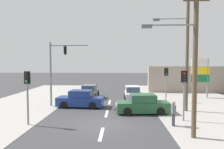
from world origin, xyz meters
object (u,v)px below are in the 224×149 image
Objects in this scene: hatchback_oncoming_near at (90,92)px; hatchback_receding_far at (133,94)px; utility_pole_foreground_right at (192,53)px; pedestal_signal_far_median at (166,79)px; traffic_signal_mast at (56,66)px; sedan_kerbside_parked at (143,105)px; pedestal_signal_right_kerb at (184,87)px; sedan_oncoming_mid at (80,99)px; pedestrian_at_kerb at (173,112)px; pedestal_signal_left_kerb at (27,89)px; utility_pole_midground_right at (186,43)px; shopping_plaza_sign at (200,72)px.

hatchback_oncoming_near is 1.01× the size of hatchback_receding_far.
utility_pole_foreground_right is 2.33× the size of hatchback_receding_far.
traffic_signal_mast is at bearing -165.71° from pedestal_signal_far_median.
hatchback_oncoming_near is 0.86× the size of sedan_kerbside_parked.
utility_pole_foreground_right is 4.17m from pedestal_signal_right_kerb.
sedan_oncoming_mid is 9.20m from pedestrian_at_kerb.
pedestal_signal_left_kerb is (-9.94, 2.09, -2.20)m from utility_pole_foreground_right.
pedestal_signal_right_kerb and pedestal_signal_left_kerb have the same top height.
utility_pole_foreground_right is 0.79× the size of utility_pole_midground_right.
utility_pole_midground_right is 3.03× the size of pedestal_signal_right_kerb.
utility_pole_midground_right is 3.03× the size of pedestal_signal_far_median.
sedan_oncoming_mid is (-8.15, 4.52, -1.71)m from pedestal_signal_right_kerb.
hatchback_oncoming_near is at bearing 122.13° from pedestrian_at_kerb.
pedestal_signal_right_kerb is at bearing -115.16° from shopping_plaza_sign.
pedestal_signal_right_kerb is at bearing -28.99° from sedan_oncoming_mid.
utility_pole_midground_right is at bearing -118.15° from shopping_plaza_sign.
shopping_plaza_sign is at bearing 63.21° from pedestrian_at_kerb.
traffic_signal_mast is 8.79m from sedan_kerbside_parked.
utility_pole_foreground_right is 12.91m from traffic_signal_mast.
traffic_signal_mast is 1.69× the size of pedestal_signal_right_kerb.
pedestal_signal_left_kerb is 0.97× the size of hatchback_receding_far.
shopping_plaza_sign is (15.44, 11.80, 0.57)m from pedestal_signal_left_kerb.
hatchback_oncoming_near is at bearing 88.51° from sedan_oncoming_mid.
utility_pole_foreground_right is at bearing -78.09° from hatchback_receding_far.
hatchback_receding_far is at bearing 167.62° from pedestal_signal_far_median.
traffic_signal_mast is 1.64× the size of hatchback_receding_far.
pedestal_signal_left_kerb is 8.86m from sedan_kerbside_parked.
traffic_signal_mast is 6.37m from pedestal_signal_left_kerb.
pedestal_signal_far_median is (10.81, 2.75, -1.42)m from traffic_signal_mast.
pedestal_signal_right_kerb reaches higher than pedestrian_at_kerb.
sedan_kerbside_parked is (7.80, -2.57, -3.13)m from traffic_signal_mast.
pedestrian_at_kerb is at bearing -33.06° from traffic_signal_mast.
pedestal_signal_left_kerb is (-10.55, -1.40, 0.00)m from pedestal_signal_right_kerb.
pedestal_signal_right_kerb reaches higher than sedan_oncoming_mid.
sedan_oncoming_mid is at bearing 151.01° from pedestal_signal_right_kerb.
utility_pole_midground_right is at bearing 13.93° from sedan_kerbside_parked.
utility_pole_foreground_right reaches higher than hatchback_oncoming_near.
pedestrian_at_kerb is (-0.42, 2.17, -3.69)m from utility_pole_foreground_right.
utility_pole_midground_right reaches higher than pedestal_signal_right_kerb.
sedan_oncoming_mid is at bearing -160.24° from pedestal_signal_far_median.
shopping_plaza_sign reaches higher than sedan_kerbside_parked.
shopping_plaza_sign is at bearing 68.41° from utility_pole_foreground_right.
shopping_plaza_sign is (4.53, 2.83, 0.57)m from pedestal_signal_far_median.
hatchback_receding_far is (-3.11, 8.33, -1.71)m from pedestal_signal_right_kerb.
sedan_oncoming_mid is (-13.03, -5.89, -2.28)m from shopping_plaza_sign.
pedestal_signal_left_kerb is (-11.56, -4.55, -3.35)m from utility_pole_midground_right.
utility_pole_foreground_right reaches higher than sedan_kerbside_parked.
utility_pole_foreground_right is at bearing -60.88° from hatchback_oncoming_near.
hatchback_receding_far is (5.04, 3.81, -0.00)m from sedan_oncoming_mid.
shopping_plaza_sign reaches higher than pedestal_signal_far_median.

